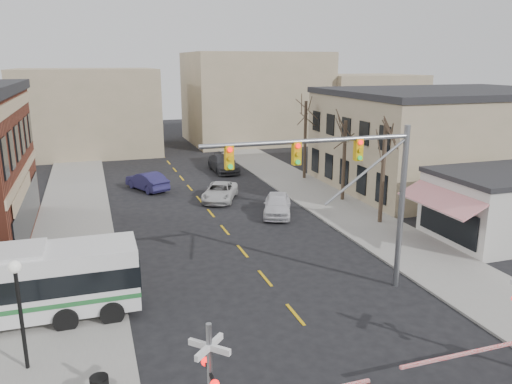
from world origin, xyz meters
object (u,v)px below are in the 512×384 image
at_px(street_lamp, 18,292).
at_px(pedestrian_far, 36,283).
at_px(traffic_signal_mast, 352,177).
at_px(car_c, 220,192).
at_px(car_d, 223,164).
at_px(car_a, 277,204).
at_px(car_b, 147,181).
at_px(pedestrian_near, 71,306).

bearing_deg(street_lamp, pedestrian_far, 90.91).
height_order(traffic_signal_mast, car_c, traffic_signal_mast).
xyz_separation_m(traffic_signal_mast, car_d, (1.41, 28.50, -4.92)).
xyz_separation_m(car_a, car_b, (-8.10, 10.40, -0.01)).
distance_m(car_a, pedestrian_far, 17.87).
xyz_separation_m(car_d, pedestrian_far, (-15.43, -24.77, 0.13)).
relative_size(traffic_signal_mast, car_d, 1.77).
bearing_deg(pedestrian_far, street_lamp, -122.19).
height_order(pedestrian_near, pedestrian_far, pedestrian_far).
distance_m(street_lamp, car_b, 26.29).
bearing_deg(car_d, car_c, -106.79).
distance_m(traffic_signal_mast, pedestrian_near, 13.38).
bearing_deg(car_b, car_c, 111.07).
bearing_deg(car_a, traffic_signal_mast, -73.51).
height_order(street_lamp, car_a, street_lamp).
height_order(car_b, car_d, car_d).
relative_size(car_c, pedestrian_far, 3.04).
bearing_deg(car_a, car_b, 150.29).
height_order(traffic_signal_mast, pedestrian_far, traffic_signal_mast).
relative_size(street_lamp, pedestrian_far, 2.53).
relative_size(street_lamp, pedestrian_near, 2.66).
xyz_separation_m(car_a, car_d, (0.09, 15.60, 0.01)).
distance_m(car_c, pedestrian_far, 18.97).
distance_m(traffic_signal_mast, car_b, 24.76).
bearing_deg(car_b, street_lamp, 50.52).
relative_size(car_b, car_c, 0.97).
bearing_deg(pedestrian_far, car_a, -2.23).
relative_size(traffic_signal_mast, car_a, 2.09).
bearing_deg(car_d, traffic_signal_mast, -93.32).
bearing_deg(pedestrian_far, car_d, 24.99).
relative_size(traffic_signal_mast, car_c, 1.99).
bearing_deg(car_b, pedestrian_far, 46.06).
bearing_deg(car_d, car_a, -90.81).
distance_m(car_b, car_d, 9.70).
bearing_deg(pedestrian_near, street_lamp, 171.72).
height_order(car_b, pedestrian_near, pedestrian_near).
bearing_deg(car_c, car_a, -35.44).
distance_m(street_lamp, car_d, 34.12).
relative_size(traffic_signal_mast, car_b, 2.05).
relative_size(car_a, car_d, 0.85).
distance_m(car_c, pedestrian_near, 20.24).
bearing_deg(traffic_signal_mast, car_d, 87.16).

